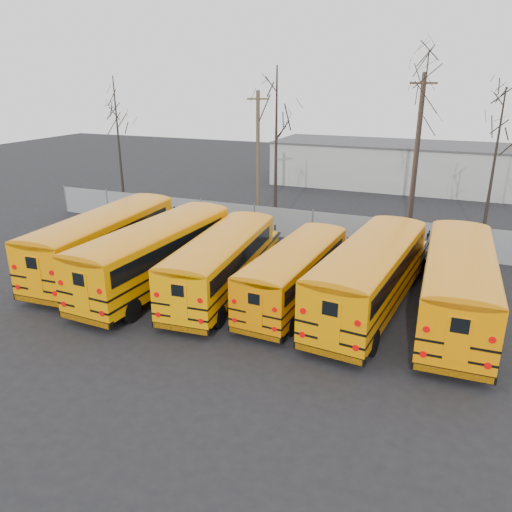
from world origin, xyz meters
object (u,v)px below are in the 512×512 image
at_px(bus_a, 106,236).
at_px(bus_e, 372,270).
at_px(bus_c, 223,258).
at_px(bus_b, 158,249).
at_px(utility_pole_right, 417,150).
at_px(utility_pole_left, 258,152).
at_px(bus_d, 296,268).
at_px(bus_f, 458,279).

relative_size(bus_a, bus_e, 1.00).
bearing_deg(bus_c, bus_b, -176.53).
bearing_deg(bus_b, utility_pole_right, 60.89).
bearing_deg(utility_pole_left, bus_d, -78.73).
bearing_deg(utility_pole_right, bus_f, -98.85).
height_order(utility_pole_left, utility_pole_right, utility_pole_right).
relative_size(bus_c, utility_pole_left, 1.22).
bearing_deg(bus_d, utility_pole_right, 80.82).
bearing_deg(utility_pole_right, bus_a, -153.88).
xyz_separation_m(bus_b, bus_e, (10.26, 1.17, -0.01)).
distance_m(bus_b, utility_pole_right, 19.70).
xyz_separation_m(bus_b, utility_pole_right, (10.37, 16.42, 3.33)).
bearing_deg(bus_f, bus_c, -175.45).
bearing_deg(bus_a, utility_pole_right, 45.69).
distance_m(bus_b, bus_d, 6.95).
height_order(bus_d, bus_e, bus_e).
bearing_deg(bus_b, bus_e, 9.67).
bearing_deg(bus_f, bus_a, -178.70).
distance_m(utility_pole_left, utility_pole_right, 11.39).
distance_m(bus_a, bus_e, 13.98).
relative_size(bus_b, utility_pole_left, 1.33).
relative_size(bus_a, utility_pole_right, 1.17).
xyz_separation_m(bus_e, utility_pole_left, (-11.21, 14.27, 2.73)).
relative_size(bus_c, bus_e, 0.92).
relative_size(bus_b, utility_pole_right, 1.17).
height_order(bus_c, bus_f, bus_f).
bearing_deg(bus_f, utility_pole_right, 101.71).
height_order(bus_a, utility_pole_right, utility_pole_right).
distance_m(bus_d, utility_pole_right, 16.37).
xyz_separation_m(bus_c, bus_f, (10.50, 1.09, 0.15)).
bearing_deg(utility_pole_left, bus_c, -91.05).
bearing_deg(utility_pole_left, bus_f, -60.19).
relative_size(bus_a, utility_pole_left, 1.33).
bearing_deg(bus_f, utility_pole_left, 135.42).
xyz_separation_m(bus_d, utility_pole_right, (3.47, 15.58, 3.64)).
bearing_deg(bus_c, bus_a, 173.26).
bearing_deg(utility_pole_right, bus_c, -135.79).
bearing_deg(bus_c, bus_d, 1.35).
xyz_separation_m(bus_c, bus_e, (6.93, 0.70, 0.15)).
relative_size(bus_d, utility_pole_left, 1.12).
height_order(bus_c, bus_e, bus_e).
relative_size(utility_pole_left, utility_pole_right, 0.88).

